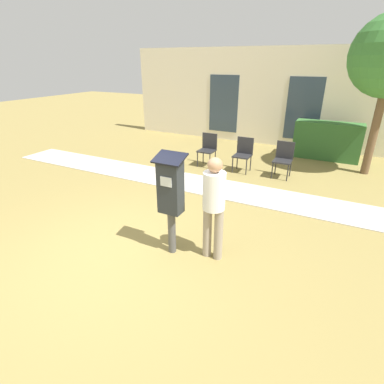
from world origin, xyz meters
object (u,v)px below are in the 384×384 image
Objects in this scene: person_standing at (214,202)px; parking_meter at (171,192)px; outdoor_chair_middle at (244,152)px; outdoor_chair_right at (284,157)px; outdoor_chair_left at (208,147)px.

parking_meter is at bearing 167.88° from person_standing.
outdoor_chair_middle and outdoor_chair_right have the same top height.
outdoor_chair_right is at bearing 60.10° from person_standing.
outdoor_chair_right is (2.09, 0.02, 0.00)m from outdoor_chair_left.
person_standing is (0.61, 0.16, -0.09)m from parking_meter.
person_standing is 4.03m from outdoor_chair_right.
parking_meter is at bearing -63.86° from outdoor_chair_left.
outdoor_chair_left is 2.09m from outdoor_chair_right.
outdoor_chair_right is (0.21, 4.01, -0.40)m from person_standing.
person_standing reaches higher than outdoor_chair_right.
person_standing reaches higher than outdoor_chair_middle.
parking_meter reaches higher than outdoor_chair_middle.
outdoor_chair_middle is (-0.83, 3.97, -0.40)m from person_standing.
person_standing is at bearing -70.52° from outdoor_chair_middle.
outdoor_chair_middle is at bearing -178.12° from outdoor_chair_right.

